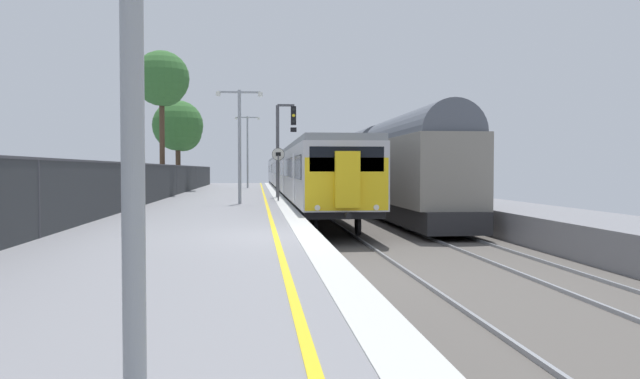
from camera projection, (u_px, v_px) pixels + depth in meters
name	position (u px, v px, depth m)	size (l,w,h in m)	color
ground	(406.00, 261.00, 14.32)	(17.40, 110.00, 1.21)	gray
commuter_train_at_platform	(293.00, 172.00, 49.73)	(2.83, 60.40, 3.81)	#B7B7BC
freight_train_adjacent_track	(382.00, 166.00, 34.32)	(2.60, 26.57, 4.92)	#232326
signal_gantry	(283.00, 139.00, 33.46)	(1.10, 0.24, 4.98)	#47474C
speed_limit_sign	(278.00, 167.00, 29.66)	(0.59, 0.08, 2.51)	#59595B
platform_lamp_mid	(240.00, 136.00, 26.97)	(2.00, 0.20, 4.91)	#93999E
platform_lamp_far	(247.00, 146.00, 50.23)	(2.00, 0.20, 5.76)	#93999E
platform_back_fence	(38.00, 196.00, 13.46)	(0.07, 99.00, 1.75)	#282B2D
background_tree_left	(163.00, 81.00, 36.25)	(3.20, 3.20, 8.37)	#473323
background_tree_centre	(179.00, 128.00, 43.81)	(3.52, 3.61, 6.31)	#473323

